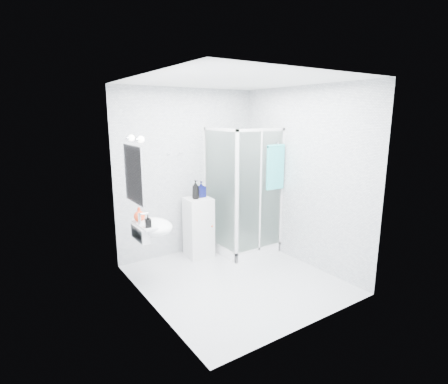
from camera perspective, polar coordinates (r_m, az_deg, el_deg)
room at (r=4.49m, az=1.95°, el=0.99°), size 2.40×2.60×2.60m
shower_enclosure at (r=5.69m, az=2.87°, el=-5.42°), size 0.90×0.95×2.00m
wall_basin at (r=4.54m, az=-11.71°, el=-5.71°), size 0.46×0.56×0.35m
mirror at (r=4.31m, az=-14.57°, el=2.82°), size 0.02×0.60×0.70m
vanity_lights at (r=4.28m, az=-14.24°, el=8.44°), size 0.10×0.40×0.08m
wall_hooks at (r=5.38m, az=-8.08°, el=6.24°), size 0.23×0.06×0.03m
storage_cabinet at (r=5.53m, az=-4.16°, el=-5.75°), size 0.42×0.43×0.94m
hand_towel at (r=5.37m, az=8.39°, el=4.22°), size 0.32×0.05×0.69m
shampoo_bottle_a at (r=5.33m, az=-4.67°, el=0.39°), size 0.12×0.12×0.29m
shampoo_bottle_b at (r=5.45m, az=-3.75°, el=0.47°), size 0.12×0.12×0.25m
soap_dispenser_orange at (r=4.60m, az=-13.69°, el=-3.53°), size 0.19×0.19×0.18m
soap_dispenser_black at (r=4.32m, az=-12.31°, el=-4.67°), size 0.08×0.08×0.15m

